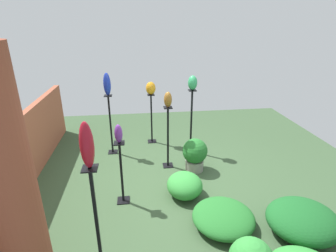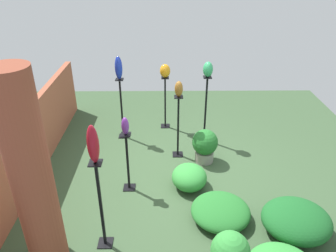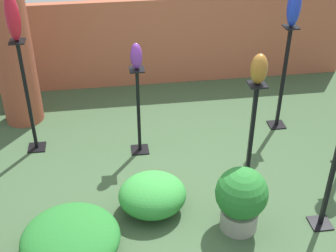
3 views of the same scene
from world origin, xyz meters
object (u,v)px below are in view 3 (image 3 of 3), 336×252
object	(u,v)px
brick_pillar	(7,22)
art_vase_bronze	(259,69)
art_vase_ruby	(13,17)
pedestal_bronze	(250,145)
pedestal_cobalt	(283,83)
art_vase_violet	(136,56)
art_vase_cobalt	(294,6)
potted_plant_back_center	(241,198)
pedestal_jade	(333,170)
pedestal_ruby	(29,102)
pedestal_violet	(139,115)

from	to	relation	value
brick_pillar	art_vase_bronze	size ratio (longest dim) A/B	8.93
art_vase_bronze	art_vase_ruby	xyz separation A→B (m)	(-2.22, 1.08, 0.21)
pedestal_bronze	pedestal_cobalt	bearing A→B (deg)	57.24
art_vase_violet	art_vase_cobalt	world-z (taller)	art_vase_cobalt
brick_pillar	potted_plant_back_center	distance (m)	3.31
brick_pillar	pedestal_bronze	world-z (taller)	brick_pillar
brick_pillar	pedestal_jade	xyz separation A→B (m)	(3.00, -2.35, -0.65)
pedestal_cobalt	art_vase_bronze	world-z (taller)	art_vase_bronze
art_vase_cobalt	pedestal_jade	bearing A→B (deg)	-95.52
pedestal_ruby	art_vase_bronze	distance (m)	2.59
pedestal_ruby	art_vase_violet	world-z (taller)	pedestal_ruby
pedestal_cobalt	art_vase_ruby	distance (m)	3.12
brick_pillar	art_vase_violet	size ratio (longest dim) A/B	9.01
pedestal_jade	art_vase_ruby	size ratio (longest dim) A/B	2.81
pedestal_jade	potted_plant_back_center	size ratio (longest dim) A/B	2.16
art_vase_violet	brick_pillar	bearing A→B (deg)	147.00
pedestal_bronze	art_vase_bronze	size ratio (longest dim) A/B	4.29
art_vase_ruby	art_vase_violet	bearing A→B (deg)	-10.31
pedestal_cobalt	art_vase_cobalt	xyz separation A→B (m)	(0.00, -0.00, 0.94)
brick_pillar	art_vase_ruby	world-z (taller)	brick_pillar
brick_pillar	pedestal_violet	size ratio (longest dim) A/B	2.47
pedestal_cobalt	art_vase_cobalt	size ratio (longest dim) A/B	2.82
pedestal_violet	art_vase_cobalt	distance (m)	2.08
art_vase_violet	art_vase_bronze	distance (m)	1.35
brick_pillar	art_vase_ruby	bearing A→B (deg)	-73.50
pedestal_cobalt	pedestal_bronze	xyz separation A→B (m)	(-0.74, -1.15, -0.03)
art_vase_cobalt	art_vase_ruby	distance (m)	2.96
pedestal_bronze	pedestal_ruby	distance (m)	2.47
brick_pillar	art_vase_violet	world-z (taller)	brick_pillar
art_vase_ruby	pedestal_bronze	bearing A→B (deg)	-25.90
art_vase_violet	art_vase_ruby	bearing A→B (deg)	169.69
pedestal_jade	pedestal_violet	world-z (taller)	pedestal_jade
potted_plant_back_center	art_vase_ruby	bearing A→B (deg)	141.87
pedestal_jade	art_vase_cobalt	bearing A→B (deg)	84.48
brick_pillar	pedestal_ruby	bearing A→B (deg)	-73.50
potted_plant_back_center	pedestal_violet	bearing A→B (deg)	120.78
pedestal_ruby	art_vase_violet	xyz separation A→B (m)	(1.20, -0.22, 0.58)
pedestal_violet	potted_plant_back_center	size ratio (longest dim) A/B	1.61
brick_pillar	art_vase_cobalt	bearing A→B (deg)	-11.09
brick_pillar	pedestal_bronze	bearing A→B (deg)	-36.15
pedestal_cobalt	potted_plant_back_center	world-z (taller)	pedestal_cobalt
pedestal_bronze	pedestal_ruby	bearing A→B (deg)	154.10
art_vase_ruby	potted_plant_back_center	distance (m)	2.84
pedestal_violet	brick_pillar	bearing A→B (deg)	147.00
pedestal_violet	art_vase_ruby	bearing A→B (deg)	169.69
pedestal_bronze	art_vase_ruby	bearing A→B (deg)	154.10
pedestal_jade	pedestal_cobalt	world-z (taller)	pedestal_jade
brick_pillar	pedestal_ruby	size ratio (longest dim) A/B	1.93
art_vase_cobalt	potted_plant_back_center	bearing A→B (deg)	-120.01
art_vase_violet	pedestal_jade	bearing A→B (deg)	-42.07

